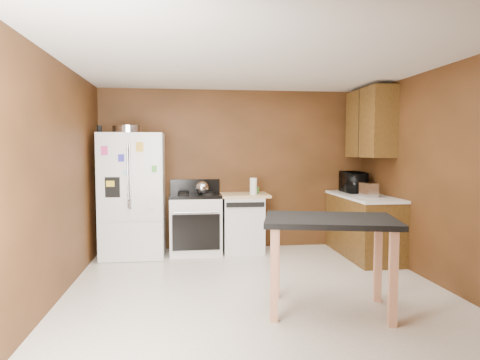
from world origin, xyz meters
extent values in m
plane|color=white|center=(0.00, 0.00, 0.00)|extent=(4.50, 4.50, 0.00)
plane|color=white|center=(0.00, 0.00, 2.50)|extent=(4.50, 4.50, 0.00)
plane|color=#5C3318|center=(0.00, 2.25, 1.25)|extent=(4.20, 0.00, 4.20)
plane|color=#5C3318|center=(0.00, -2.25, 1.25)|extent=(4.20, 0.00, 4.20)
plane|color=#5C3318|center=(-2.10, 0.00, 1.25)|extent=(0.00, 4.50, 4.50)
plane|color=#5C3318|center=(2.10, 0.00, 1.25)|extent=(0.00, 4.50, 4.50)
cylinder|color=silver|center=(-1.60, 1.84, 1.85)|extent=(0.43, 0.43, 0.11)
cylinder|color=black|center=(-1.99, 1.78, 1.85)|extent=(0.07, 0.07, 0.11)
sphere|color=silver|center=(-0.54, 1.83, 1.00)|extent=(0.20, 0.20, 0.20)
cylinder|color=white|center=(0.23, 1.83, 1.01)|extent=(0.13, 0.13, 0.25)
cylinder|color=green|center=(0.29, 1.98, 0.94)|extent=(0.10, 0.10, 0.10)
cube|color=silver|center=(1.77, 1.20, 1.00)|extent=(0.19, 0.28, 0.20)
imported|color=black|center=(1.81, 1.86, 1.05)|extent=(0.37, 0.54, 0.29)
cube|color=white|center=(-1.55, 1.88, 0.90)|extent=(0.90, 0.75, 1.80)
cube|color=white|center=(-1.78, 1.49, 1.18)|extent=(0.43, 0.02, 1.20)
cube|color=white|center=(-1.32, 1.49, 1.18)|extent=(0.43, 0.02, 1.20)
cube|color=white|center=(-1.55, 1.49, 0.28)|extent=(0.88, 0.02, 0.54)
cube|color=black|center=(-1.78, 1.48, 1.05)|extent=(0.20, 0.01, 0.28)
cylinder|color=silver|center=(-1.56, 1.46, 1.20)|extent=(0.02, 0.02, 0.90)
cylinder|color=silver|center=(-1.54, 1.46, 1.20)|extent=(0.02, 0.02, 0.90)
cube|color=#F03893|center=(-1.87, 1.46, 1.55)|extent=(0.09, 0.00, 0.12)
cube|color=#342EC5|center=(-1.65, 1.46, 1.45)|extent=(0.08, 0.00, 0.10)
cube|color=yellow|center=(-1.40, 1.46, 1.60)|extent=(0.10, 0.00, 0.13)
cube|color=#58C647|center=(-1.21, 1.46, 1.30)|extent=(0.07, 0.00, 0.09)
cube|color=yellow|center=(-1.80, 1.46, 1.10)|extent=(0.11, 0.00, 0.08)
cube|color=white|center=(-1.25, 1.46, 0.80)|extent=(0.09, 0.00, 0.10)
cube|color=#AAECFF|center=(-1.60, 1.46, 1.25)|extent=(0.07, 0.00, 0.07)
cube|color=white|center=(-0.64, 1.93, 0.42)|extent=(0.76, 0.65, 0.85)
cube|color=black|center=(-0.64, 1.93, 0.88)|extent=(0.76, 0.65, 0.05)
cube|color=black|center=(-0.64, 2.21, 1.00)|extent=(0.76, 0.06, 0.20)
cube|color=black|center=(-0.64, 1.59, 0.38)|extent=(0.68, 0.02, 0.52)
cylinder|color=silver|center=(-0.64, 1.58, 0.67)|extent=(0.62, 0.02, 0.02)
cylinder|color=black|center=(-0.82, 2.08, 0.91)|extent=(0.17, 0.17, 0.02)
cylinder|color=black|center=(-0.46, 2.08, 0.91)|extent=(0.17, 0.17, 0.02)
cylinder|color=black|center=(-0.82, 1.77, 0.91)|extent=(0.17, 0.17, 0.02)
cylinder|color=black|center=(-0.46, 1.77, 0.91)|extent=(0.17, 0.17, 0.02)
cube|color=white|center=(0.08, 1.95, 0.42)|extent=(0.60, 0.60, 0.85)
cube|color=black|center=(0.08, 1.64, 0.76)|extent=(0.56, 0.02, 0.07)
cube|color=tan|center=(0.08, 1.95, 0.87)|extent=(0.78, 0.62, 0.04)
cube|color=brown|center=(1.80, 1.45, 0.43)|extent=(0.60, 1.55, 0.86)
cube|color=white|center=(1.80, 1.45, 0.88)|extent=(0.63, 1.58, 0.04)
cube|color=brown|center=(1.93, 1.55, 1.95)|extent=(0.35, 1.05, 1.00)
cube|color=black|center=(1.75, 1.55, 1.95)|extent=(0.01, 0.01, 1.00)
cube|color=black|center=(0.59, -0.58, 0.89)|extent=(1.39, 1.09, 0.05)
cube|color=tan|center=(0.16, -0.15, 0.44)|extent=(0.09, 0.09, 0.88)
cube|color=tan|center=(1.17, -0.39, 0.44)|extent=(0.09, 0.09, 0.88)
cube|color=tan|center=(0.01, -0.77, 0.44)|extent=(0.09, 0.09, 0.88)
cube|color=tan|center=(1.02, -1.02, 0.44)|extent=(0.09, 0.09, 0.88)
camera|label=1|loc=(-0.77, -4.50, 1.56)|focal=32.00mm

